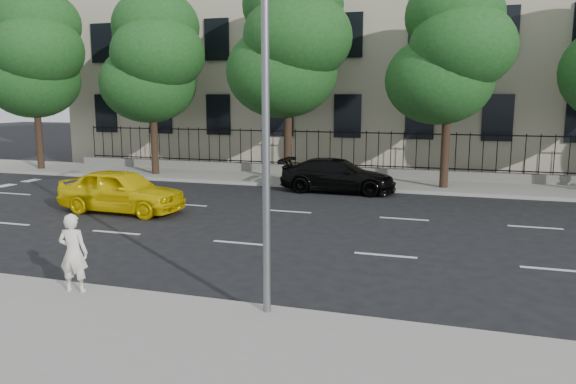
{
  "coord_description": "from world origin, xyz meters",
  "views": [
    {
      "loc": [
        5.8,
        -11.47,
        4.04
      ],
      "look_at": [
        1.23,
        3.0,
        1.42
      ],
      "focal_mm": 35.0,
      "sensor_mm": 36.0,
      "label": 1
    }
  ],
  "objects_px": {
    "yellow_taxi": "(121,191)",
    "street_light": "(275,32)",
    "black_sedan": "(338,175)",
    "woman_near": "(73,253)"
  },
  "relations": [
    {
      "from": "yellow_taxi",
      "to": "street_light",
      "type": "bearing_deg",
      "value": -128.59
    },
    {
      "from": "street_light",
      "to": "black_sedan",
      "type": "relative_size",
      "value": 1.66
    },
    {
      "from": "street_light",
      "to": "woman_near",
      "type": "relative_size",
      "value": 5.03
    },
    {
      "from": "street_light",
      "to": "yellow_taxi",
      "type": "distance_m",
      "value": 11.47
    },
    {
      "from": "yellow_taxi",
      "to": "woman_near",
      "type": "bearing_deg",
      "value": -150.12
    },
    {
      "from": "street_light",
      "to": "black_sedan",
      "type": "bearing_deg",
      "value": 97.53
    },
    {
      "from": "yellow_taxi",
      "to": "black_sedan",
      "type": "relative_size",
      "value": 0.92
    },
    {
      "from": "street_light",
      "to": "woman_near",
      "type": "bearing_deg",
      "value": -169.92
    },
    {
      "from": "street_light",
      "to": "black_sedan",
      "type": "height_order",
      "value": "street_light"
    },
    {
      "from": "street_light",
      "to": "woman_near",
      "type": "height_order",
      "value": "street_light"
    }
  ]
}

